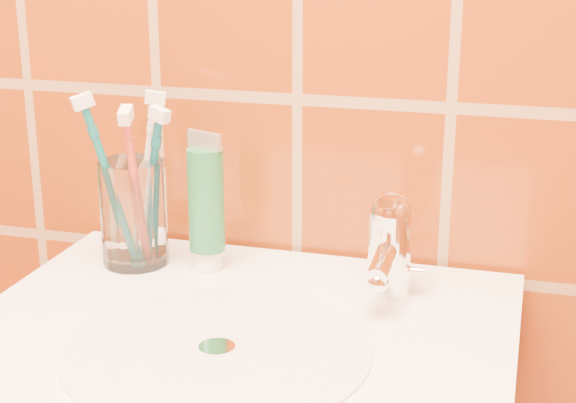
% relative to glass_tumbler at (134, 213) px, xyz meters
% --- Properties ---
extents(glass_tumbler, '(0.10, 0.10, 0.13)m').
position_rel_glass_tumbler_xyz_m(glass_tumbler, '(0.00, 0.00, 0.00)').
color(glass_tumbler, white).
rests_on(glass_tumbler, pedestal_sink).
extents(toothpaste_tube, '(0.05, 0.04, 0.17)m').
position_rel_glass_tumbler_xyz_m(toothpaste_tube, '(0.09, 0.01, 0.01)').
color(toothpaste_tube, white).
rests_on(toothpaste_tube, pedestal_sink).
extents(faucet, '(0.05, 0.11, 0.12)m').
position_rel_glass_tumbler_xyz_m(faucet, '(0.31, -0.01, -0.00)').
color(faucet, white).
rests_on(faucet, pedestal_sink).
extents(toothbrush_0, '(0.06, 0.14, 0.22)m').
position_rel_glass_tumbler_xyz_m(toothbrush_0, '(0.02, -0.02, 0.04)').
color(toothbrush_0, '#B63727').
rests_on(toothbrush_0, glass_tumbler).
extents(toothbrush_1, '(0.13, 0.12, 0.23)m').
position_rel_glass_tumbler_xyz_m(toothbrush_1, '(-0.01, -0.03, 0.04)').
color(toothbrush_1, '#0C656A').
rests_on(toothbrush_1, glass_tumbler).
extents(toothbrush_2, '(0.08, 0.08, 0.22)m').
position_rel_glass_tumbler_xyz_m(toothbrush_2, '(0.01, 0.02, 0.04)').
color(toothbrush_2, silver).
rests_on(toothbrush_2, glass_tumbler).
extents(toothbrush_3, '(0.09, 0.08, 0.20)m').
position_rel_glass_tumbler_xyz_m(toothbrush_3, '(0.02, 0.00, 0.03)').
color(toothbrush_3, '#0C576A').
rests_on(toothbrush_3, glass_tumbler).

